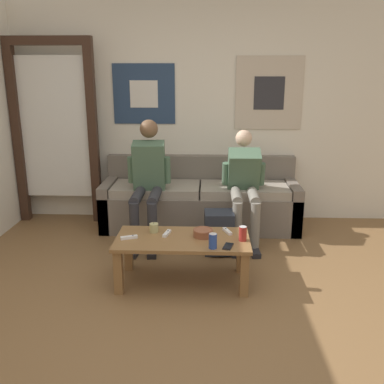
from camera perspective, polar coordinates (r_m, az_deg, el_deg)
name	(u,v)px	position (r m, az deg, el deg)	size (l,w,h in m)	color
ground_plane	(185,323)	(3.28, -0.90, -17.07)	(18.00, 18.00, 0.00)	brown
wall_back	(196,114)	(5.18, 0.56, 10.32)	(10.00, 0.07, 2.55)	silver
door_frame	(54,122)	(5.29, -17.88, 8.82)	(1.00, 0.10, 2.15)	#382319
couch	(200,202)	(5.02, 1.10, -1.40)	(2.25, 0.72, 0.79)	#70665B
coffee_table	(183,246)	(3.69, -1.26, -7.19)	(1.14, 0.56, 0.41)	olive
person_seated_adult	(148,177)	(4.58, -5.92, 2.04)	(0.47, 0.87, 1.28)	#2D2D33
person_seated_teen	(244,182)	(4.60, 6.98, 1.36)	(0.47, 0.92, 1.16)	gray
backpack	(219,233)	(4.33, 3.61, -5.53)	(0.30, 0.30, 0.43)	#282D38
ceramic_bowl	(203,232)	(3.68, 1.47, -5.40)	(0.17, 0.17, 0.07)	brown
pillar_candle	(154,228)	(3.79, -5.10, -4.78)	(0.08, 0.08, 0.09)	tan
drink_can_blue	(213,241)	(3.44, 2.80, -6.54)	(0.07, 0.07, 0.12)	#28479E
drink_can_red	(243,234)	(3.61, 6.79, -5.52)	(0.07, 0.07, 0.12)	maroon
game_controller_near_left	(129,237)	(3.68, -8.39, -6.00)	(0.15, 0.08, 0.03)	white
game_controller_near_right	(227,231)	(3.78, 4.72, -5.24)	(0.08, 0.15, 0.03)	white
game_controller_far_center	(167,233)	(3.73, -3.37, -5.53)	(0.07, 0.15, 0.03)	white
cell_phone	(228,246)	(3.49, 4.83, -7.21)	(0.10, 0.15, 0.01)	black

